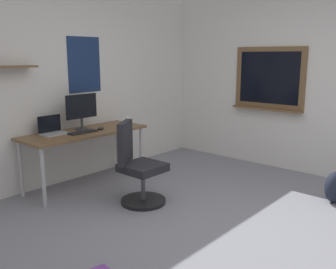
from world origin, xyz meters
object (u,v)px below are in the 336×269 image
Objects in this scene: desk at (85,136)px; office_chair at (137,169)px; computer_mouse at (101,128)px; keyboard at (83,132)px; backpack at (335,187)px; laptop at (52,130)px; coffee_mug at (128,121)px; monitor_primary at (82,109)px.

office_chair reaches higher than desk.
keyboard is at bearing 180.00° from computer_mouse.
keyboard is at bearing 96.76° from office_chair.
office_chair reaches higher than computer_mouse.
desk is 4.46× the size of backpack.
desk is at bearing 120.13° from backpack.
desk is 4.45× the size of keyboard.
laptop is 0.37m from keyboard.
keyboard is 3.56× the size of computer_mouse.
office_chair reaches higher than keyboard.
office_chair is 10.33× the size of coffee_mug.
monitor_primary is 0.73m from coffee_mug.
coffee_mug is at bearing -10.63° from monitor_primary.
office_chair is at bearing -88.77° from desk.
desk is 17.90× the size of coffee_mug.
laptop is at bearing 109.69° from office_chair.
keyboard is 0.28m from computer_mouse.
computer_mouse is (0.16, -0.18, -0.25)m from monitor_primary.
desk is at bearing 177.80° from coffee_mug.
office_chair is 3.06× the size of laptop.
backpack is at bearing -48.36° from office_chair.
laptop is 0.84× the size of keyboard.
keyboard is 0.81m from coffee_mug.
desk is at bearing 158.51° from computer_mouse.
office_chair is 1.21m from coffee_mug.
office_chair reaches higher than backpack.
keyboard is at bearing -176.45° from coffee_mug.
desk is 5.31× the size of laptop.
computer_mouse is at bearing -0.00° from keyboard.
office_chair is 2.57× the size of backpack.
monitor_primary reaches higher than keyboard.
monitor_primary reaches higher than computer_mouse.
computer_mouse is at bearing 117.52° from backpack.
office_chair is 2.57× the size of keyboard.
computer_mouse reaches higher than desk.
laptop reaches higher than backpack.
office_chair reaches higher than coffee_mug.
office_chair is at bearing -70.31° from laptop.
monitor_primary reaches higher than office_chair.
office_chair is 0.93m from keyboard.
coffee_mug is 0.25× the size of backpack.
backpack is (0.82, -2.62, -0.58)m from coffee_mug.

